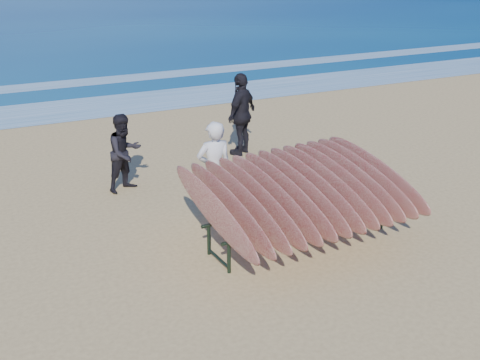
# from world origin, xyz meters

# --- Properties ---
(ground) EXTENTS (120.00, 120.00, 0.00)m
(ground) POSITION_xyz_m (0.00, 0.00, 0.00)
(ground) COLOR tan
(ground) RESTS_ON ground
(foam_near) EXTENTS (160.00, 160.00, 0.00)m
(foam_near) POSITION_xyz_m (0.00, 10.00, 0.01)
(foam_near) COLOR white
(foam_near) RESTS_ON ground
(foam_far) EXTENTS (160.00, 160.00, 0.00)m
(foam_far) POSITION_xyz_m (0.00, 13.50, 0.01)
(foam_far) COLOR white
(foam_far) RESTS_ON ground
(surfboard_rack) EXTENTS (3.37, 2.94, 1.40)m
(surfboard_rack) POSITION_xyz_m (0.74, 0.12, 0.88)
(surfboard_rack) COLOR black
(surfboard_rack) RESTS_ON ground
(person_white) EXTENTS (0.65, 0.45, 1.74)m
(person_white) POSITION_xyz_m (-0.11, 1.62, 0.87)
(person_white) COLOR silver
(person_white) RESTS_ON ground
(person_dark_a) EXTENTS (0.91, 0.83, 1.53)m
(person_dark_a) POSITION_xyz_m (-1.21, 3.46, 0.76)
(person_dark_a) COLOR black
(person_dark_a) RESTS_ON ground
(person_dark_b) EXTENTS (1.15, 1.01, 1.87)m
(person_dark_b) POSITION_xyz_m (1.76, 4.44, 0.93)
(person_dark_b) COLOR black
(person_dark_b) RESTS_ON ground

